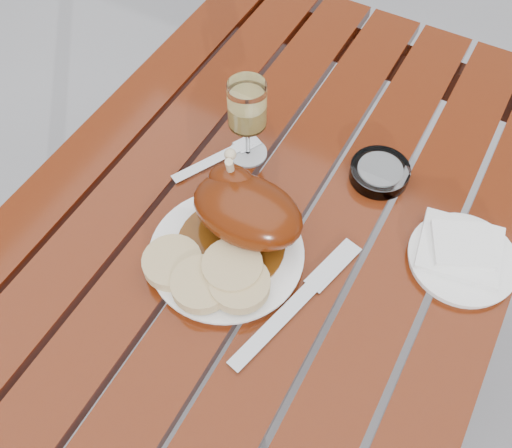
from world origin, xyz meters
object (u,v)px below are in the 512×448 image
Objects in this scene: wine_glass at (247,122)px; ashtray at (379,172)px; side_plate at (462,259)px; table at (266,307)px; dinner_plate at (227,254)px.

wine_glass is 0.24m from ashtray.
ashtray is at bearing 151.72° from side_plate.
ashtray is at bearing 15.60° from wine_glass.
wine_glass is (-0.09, 0.09, 0.46)m from table.
wine_glass is (-0.08, 0.21, 0.07)m from dinner_plate.
ashtray is at bearing 48.74° from table.
dinner_plate reaches higher than side_plate.
side_plate is 1.66× the size of ashtray.
wine_glass reaches higher than ashtray.
ashtray reaches higher than side_plate.
table is 0.44m from ashtray.
dinner_plate is at bearing -119.10° from ashtray.
ashtray is (0.13, 0.15, 0.39)m from table.
side_plate is (0.33, 0.17, -0.00)m from dinner_plate.
wine_glass is 0.41m from side_plate.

